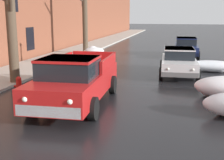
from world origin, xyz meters
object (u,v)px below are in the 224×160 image
(bare_tree_second_along_sidewalk, at_px, (7,1))
(fire_hydrant, at_px, (19,85))
(pickup_truck_red_approaching_near_lane, at_px, (75,80))
(sedan_darkblue_parked_kerbside_mid, at_px, (186,47))
(sedan_white_parked_kerbside_close, at_px, (179,61))
(bare_tree_mid_block, at_px, (85,9))

(bare_tree_second_along_sidewalk, bearing_deg, fire_hydrant, -51.76)
(pickup_truck_red_approaching_near_lane, height_order, sedan_darkblue_parked_kerbside_mid, pickup_truck_red_approaching_near_lane)
(sedan_white_parked_kerbside_close, relative_size, fire_hydrant, 5.91)
(bare_tree_second_along_sidewalk, height_order, pickup_truck_red_approaching_near_lane, bare_tree_second_along_sidewalk)
(sedan_white_parked_kerbside_close, relative_size, sedan_darkblue_parked_kerbside_mid, 0.98)
(bare_tree_second_along_sidewalk, relative_size, bare_tree_mid_block, 1.01)
(sedan_darkblue_parked_kerbside_mid, bearing_deg, bare_tree_mid_block, -173.75)
(bare_tree_second_along_sidewalk, height_order, sedan_darkblue_parked_kerbside_mid, bare_tree_second_along_sidewalk)
(sedan_darkblue_parked_kerbside_mid, bearing_deg, sedan_white_parked_kerbside_close, -93.48)
(bare_tree_second_along_sidewalk, relative_size, sedan_white_parked_kerbside_close, 1.67)
(bare_tree_mid_block, xyz_separation_m, sedan_white_parked_kerbside_close, (7.22, -6.63, -2.78))
(sedan_white_parked_kerbside_close, bearing_deg, sedan_darkblue_parked_kerbside_mid, 86.52)
(pickup_truck_red_approaching_near_lane, bearing_deg, fire_hydrant, 162.23)
(bare_tree_mid_block, height_order, fire_hydrant, bare_tree_mid_block)
(bare_tree_mid_block, height_order, sedan_darkblue_parked_kerbside_mid, bare_tree_mid_block)
(bare_tree_second_along_sidewalk, xyz_separation_m, sedan_darkblue_parked_kerbside_mid, (7.79, 11.33, -2.94))
(bare_tree_second_along_sidewalk, height_order, bare_tree_mid_block, bare_tree_second_along_sidewalk)
(sedan_darkblue_parked_kerbside_mid, relative_size, fire_hydrant, 6.02)
(sedan_darkblue_parked_kerbside_mid, bearing_deg, fire_hydrant, -117.47)
(pickup_truck_red_approaching_near_lane, relative_size, sedan_white_parked_kerbside_close, 1.30)
(fire_hydrant, bearing_deg, sedan_darkblue_parked_kerbside_mid, 62.53)
(sedan_white_parked_kerbside_close, height_order, fire_hydrant, sedan_white_parked_kerbside_close)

